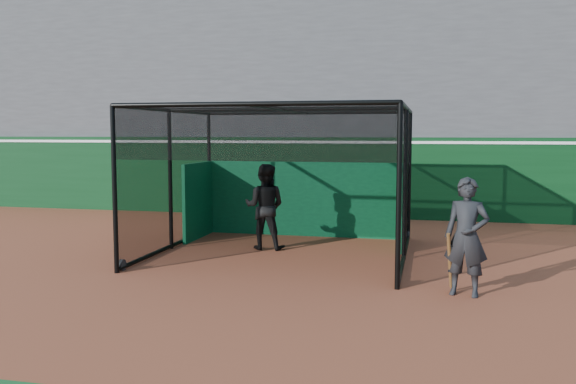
# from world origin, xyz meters

# --- Properties ---
(ground) EXTENTS (120.00, 120.00, 0.00)m
(ground) POSITION_xyz_m (0.00, 0.00, 0.00)
(ground) COLOR brown
(ground) RESTS_ON ground
(outfield_wall) EXTENTS (50.00, 0.50, 2.50)m
(outfield_wall) POSITION_xyz_m (0.00, 8.50, 1.29)
(outfield_wall) COLOR #093314
(outfield_wall) RESTS_ON ground
(grandstand) EXTENTS (50.00, 7.85, 8.95)m
(grandstand) POSITION_xyz_m (0.00, 12.27, 4.48)
(grandstand) COLOR #4C4C4F
(grandstand) RESTS_ON ground
(batting_cage) EXTENTS (5.33, 5.10, 3.15)m
(batting_cage) POSITION_xyz_m (0.11, 2.37, 1.57)
(batting_cage) COLOR black
(batting_cage) RESTS_ON ground
(batter) EXTENTS (0.96, 0.76, 1.94)m
(batter) POSITION_xyz_m (-0.41, 2.81, 0.97)
(batter) COLOR black
(batter) RESTS_ON ground
(on_deck_player) EXTENTS (0.79, 0.60, 1.94)m
(on_deck_player) POSITION_xyz_m (3.84, -0.30, 0.97)
(on_deck_player) COLOR black
(on_deck_player) RESTS_ON ground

